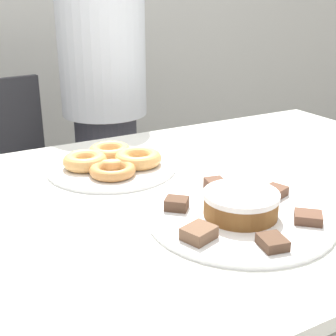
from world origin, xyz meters
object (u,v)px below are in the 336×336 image
object	(u,v)px
plate_cake	(240,217)
plate_donuts	(112,167)
office_chair_left	(14,206)
frosted_cake	(241,204)
person_standing	(104,99)

from	to	relation	value
plate_cake	plate_donuts	bearing A→B (deg)	106.23
office_chair_left	frosted_cake	distance (m)	1.14
frosted_cake	plate_cake	bearing A→B (deg)	0.00
plate_cake	frosted_cake	bearing A→B (deg)	180.00
office_chair_left	plate_cake	bearing A→B (deg)	-82.19
office_chair_left	frosted_cake	bearing A→B (deg)	-82.19
person_standing	plate_donuts	size ratio (longest dim) A/B	4.45
office_chair_left	plate_cake	distance (m)	1.13
person_standing	plate_cake	world-z (taller)	person_standing
office_chair_left	plate_donuts	distance (m)	0.73
plate_cake	person_standing	bearing A→B (deg)	83.67
plate_cake	plate_donuts	size ratio (longest dim) A/B	1.13
plate_donuts	frosted_cake	xyz separation A→B (m)	(0.12, -0.41, 0.03)
office_chair_left	plate_donuts	size ratio (longest dim) A/B	2.61
plate_cake	frosted_cake	world-z (taller)	frosted_cake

